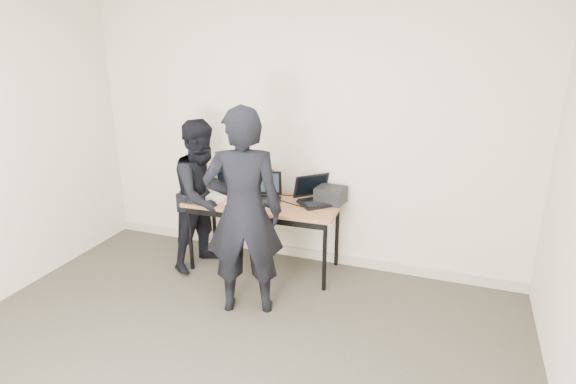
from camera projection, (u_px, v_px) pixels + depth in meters
The scene contains 13 objects.
room at pixel (176, 209), 2.76m from camera, with size 4.60×4.60×2.80m.
desk at pixel (263, 207), 4.74m from camera, with size 1.52×0.70×0.72m.
laptop_beige at pixel (219, 191), 4.85m from camera, with size 0.40×0.40×0.25m.
laptop_center at pixel (262, 195), 4.72m from camera, with size 0.45×0.44×0.28m.
laptop_right at pixel (316, 196), 4.68m from camera, with size 0.49×0.49×0.26m.
leather_satchel at pixel (255, 181), 4.94m from camera, with size 0.36×0.18×0.25m.
tissue at pixel (258, 166), 4.88m from camera, with size 0.13×0.10×0.08m, color white.
equipment_box at pixel (331, 195), 4.66m from camera, with size 0.27×0.23×0.16m, color black.
power_brick at pixel (235, 203), 4.64m from camera, with size 0.09×0.05×0.03m, color black.
cables at pixel (268, 201), 4.71m from camera, with size 1.15×0.47×0.01m.
person_typist at pixel (244, 213), 3.96m from camera, with size 0.65×0.43×1.79m, color black.
person_observer at pixel (204, 195), 4.78m from camera, with size 0.74×0.58×1.52m, color black.
baseboard at pixel (299, 252), 5.16m from camera, with size 4.50×0.03×0.10m, color #B5A896.
Camera 1 is at (1.48, -2.20, 2.34)m, focal length 30.00 mm.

